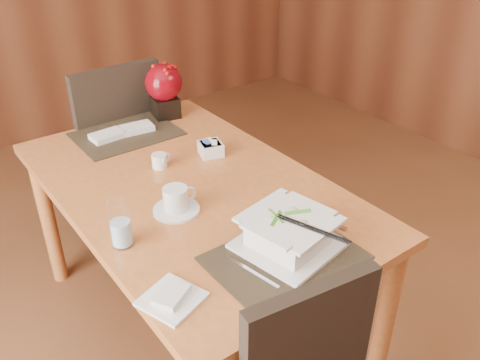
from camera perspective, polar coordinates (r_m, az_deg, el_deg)
dining_table at (r=2.00m, az=-5.47°, el=-2.86°), size 0.90×1.50×0.75m
placemat_near at (r=1.58m, az=5.03°, el=-8.68°), size 0.45×0.33×0.01m
placemat_far at (r=2.39m, az=-12.61°, el=5.07°), size 0.45×0.33×0.01m
soup_setting at (r=1.60m, az=5.50°, el=-5.96°), size 0.33×0.33×0.11m
coffee_cup at (r=1.78m, az=-7.21°, el=-2.41°), size 0.16×0.16×0.09m
water_glass at (r=1.63m, az=-13.31°, el=-4.78°), size 0.08×0.08×0.16m
creamer_jug at (r=2.07m, az=-9.04°, el=2.14°), size 0.09×0.09×0.06m
sugar_caddy at (r=2.15m, az=-3.31°, el=3.53°), size 0.11×0.11×0.06m
berry_decor at (r=2.49m, az=-8.54°, el=10.23°), size 0.18×0.18×0.26m
napkins_far at (r=2.38m, az=-12.84°, el=5.36°), size 0.29×0.11×0.03m
bread_plate at (r=1.45m, az=-7.67°, el=-13.12°), size 0.19×0.19×0.01m
far_chair at (r=2.75m, az=-13.99°, el=4.09°), size 0.48×0.48×1.01m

